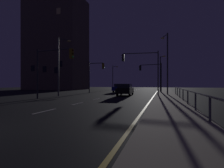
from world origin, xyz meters
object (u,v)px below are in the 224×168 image
object	(u,v)px
street_lamp_corner	(114,75)
building_distant	(57,45)
traffic_light_near_right	(142,64)
street_lamp_far_end	(161,70)
car_oncoming	(120,88)
traffic_light_near_left	(151,72)
traffic_light_mid_right	(96,71)
car	(125,89)
street_lamp_median	(167,58)
traffic_light_far_right	(53,62)
street_lamp_across_street	(60,61)

from	to	relation	value
street_lamp_corner	building_distant	distance (m)	18.06
traffic_light_near_right	street_lamp_far_end	xyz separation A→B (m)	(2.33, 9.98, -0.09)
car_oncoming	traffic_light_near_left	xyz separation A→B (m)	(5.86, -0.33, 2.93)
traffic_light_mid_right	street_lamp_far_end	size ratio (longest dim) A/B	0.83
car	traffic_light_near_right	size ratio (longest dim) A/B	0.78
street_lamp_median	building_distant	bearing A→B (deg)	149.94
car	traffic_light_far_right	world-z (taller)	traffic_light_far_right
building_distant	street_lamp_far_end	bearing A→B (deg)	-17.52
car_oncoming	street_lamp_corner	xyz separation A→B (m)	(-5.07, 13.69, 3.17)
traffic_light_far_right	street_lamp_corner	world-z (taller)	street_lamp_corner
traffic_light_far_right	street_lamp_across_street	size ratio (longest dim) A/B	0.70
street_lamp_median	building_distant	size ratio (longest dim) A/B	0.34
traffic_light_mid_right	street_lamp_corner	world-z (taller)	street_lamp_corner
car_oncoming	traffic_light_near_right	distance (m)	10.96
car	building_distant	bearing A→B (deg)	141.17
car	street_lamp_median	size ratio (longest dim) A/B	0.53
traffic_light_near_left	traffic_light_near_right	world-z (taller)	traffic_light_near_right
street_lamp_median	car_oncoming	bearing A→B (deg)	140.57
street_lamp_far_end	street_lamp_corner	xyz separation A→B (m)	(-12.65, 12.72, -0.13)
car	car_oncoming	size ratio (longest dim) A/B	1.01
traffic_light_mid_right	street_lamp_far_end	bearing A→B (deg)	24.82
traffic_light_near_right	traffic_light_far_right	world-z (taller)	traffic_light_near_right
street_lamp_far_end	traffic_light_far_right	bearing A→B (deg)	-120.22
traffic_light_far_right	street_lamp_far_end	xyz separation A→B (m)	(10.39, 17.84, 0.39)
traffic_light_far_right	street_lamp_across_street	world-z (taller)	street_lamp_across_street
street_lamp_median	traffic_light_near_right	bearing A→B (deg)	-145.80
traffic_light_mid_right	traffic_light_near_left	bearing A→B (deg)	22.15
street_lamp_median	building_distant	world-z (taller)	building_distant
car	street_lamp_median	world-z (taller)	street_lamp_median
traffic_light_near_left	building_distant	distance (m)	29.61
car_oncoming	traffic_light_far_right	size ratio (longest dim) A/B	0.85
traffic_light_near_left	traffic_light_far_right	bearing A→B (deg)	-117.68
street_lamp_corner	car	bearing A→B (deg)	-70.50
traffic_light_near_right	street_lamp_median	xyz separation A→B (m)	(3.13, 2.12, 0.90)
street_lamp_far_end	street_lamp_across_street	distance (m)	18.27
street_lamp_median	street_lamp_far_end	xyz separation A→B (m)	(-0.80, 7.86, -0.98)
street_lamp_across_street	street_lamp_corner	size ratio (longest dim) A/B	1.14
traffic_light_near_right	street_lamp_corner	distance (m)	24.94
street_lamp_corner	building_distant	world-z (taller)	building_distant
car_oncoming	traffic_light_far_right	bearing A→B (deg)	-99.47
building_distant	traffic_light_mid_right	bearing A→B (deg)	-38.89
car_oncoming	traffic_light_near_left	bearing A→B (deg)	-3.19
traffic_light_near_left	street_lamp_across_street	xyz separation A→B (m)	(-10.63, -12.17, 0.69)
car_oncoming	street_lamp_median	size ratio (longest dim) A/B	0.53
car_oncoming	traffic_light_near_left	world-z (taller)	traffic_light_near_left
street_lamp_median	street_lamp_across_street	distance (m)	14.30
car	traffic_light_near_right	world-z (taller)	traffic_light_near_right
car_oncoming	street_lamp_median	xyz separation A→B (m)	(8.37, -6.88, 4.28)
car_oncoming	traffic_light_near_right	bearing A→B (deg)	-59.78
traffic_light_near_right	traffic_light_far_right	size ratio (longest dim) A/B	1.09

